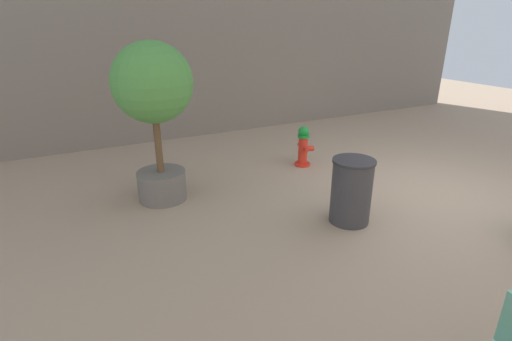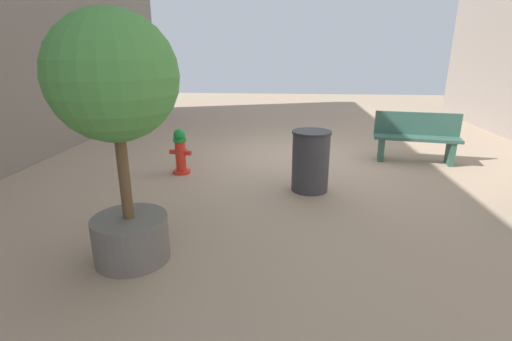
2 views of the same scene
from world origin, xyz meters
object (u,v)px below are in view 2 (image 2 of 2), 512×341
(bench_near, at_px, (416,137))
(trash_bin, at_px, (311,161))
(planter_tree, at_px, (116,103))
(fire_hydrant, at_px, (181,151))

(bench_near, xyz_separation_m, trash_bin, (2.15, 1.80, -0.02))
(bench_near, bearing_deg, planter_tree, 44.40)
(trash_bin, bearing_deg, bench_near, -139.93)
(fire_hydrant, height_order, planter_tree, planter_tree)
(fire_hydrant, height_order, trash_bin, trash_bin)
(fire_hydrant, relative_size, trash_bin, 0.85)
(bench_near, bearing_deg, fire_hydrant, 14.49)
(bench_near, height_order, planter_tree, planter_tree)
(planter_tree, bearing_deg, bench_near, -135.60)
(fire_hydrant, distance_m, planter_tree, 3.16)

